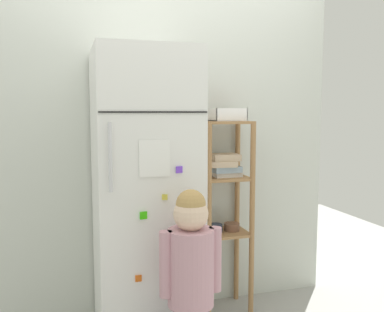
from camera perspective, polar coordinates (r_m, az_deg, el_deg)
name	(u,v)px	position (r m, az deg, el deg)	size (l,w,h in m)	color
kitchen_wall_back	(167,150)	(2.96, -3.36, 0.79)	(2.44, 0.03, 2.26)	silver
refrigerator	(144,197)	(2.59, -6.46, -5.54)	(0.59, 0.70, 1.76)	white
child_standing	(191,267)	(2.21, -0.17, -14.77)	(0.33, 0.24, 1.01)	#52324F
pantry_shelf_unit	(224,193)	(2.93, 4.34, -5.02)	(0.34, 0.30, 1.34)	#9E7247
fruit_bin	(228,116)	(2.88, 4.87, 5.48)	(0.22, 0.19, 0.09)	white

